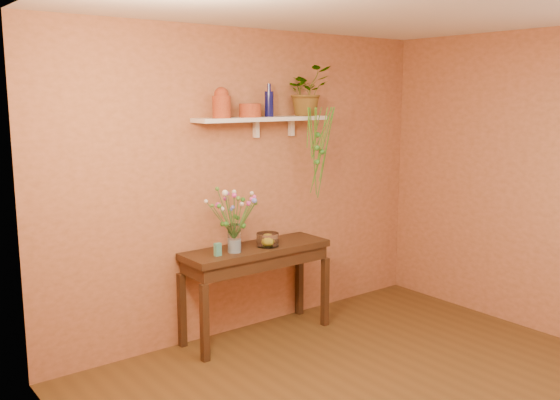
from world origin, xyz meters
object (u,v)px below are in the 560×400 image
at_px(spider_plant, 307,91).
at_px(glass_vase, 234,240).
at_px(bouquet, 234,208).
at_px(sideboard, 256,259).
at_px(terracotta_jug, 221,103).
at_px(glass_bowl, 268,240).
at_px(blue_bottle, 269,103).

distance_m(spider_plant, glass_vase, 1.55).
xyz_separation_m(spider_plant, bouquet, (-0.90, -0.14, -0.96)).
xyz_separation_m(sideboard, terracotta_jug, (-0.28, 0.09, 1.36)).
bearing_deg(bouquet, glass_vase, -136.38).
bearing_deg(bouquet, glass_bowl, -1.74).
distance_m(sideboard, terracotta_jug, 1.39).
relative_size(terracotta_jug, bouquet, 0.54).
distance_m(spider_plant, glass_bowl, 1.42).
xyz_separation_m(sideboard, glass_vase, (-0.26, -0.05, 0.22)).
xyz_separation_m(blue_bottle, glass_bowl, (-0.13, -0.15, -1.18)).
bearing_deg(glass_bowl, spider_plant, 15.17).
distance_m(blue_bottle, glass_vase, 1.24).
relative_size(sideboard, glass_bowl, 6.91).
height_order(blue_bottle, bouquet, blue_bottle).
xyz_separation_m(terracotta_jug, blue_bottle, (0.50, 0.01, -0.00)).
bearing_deg(glass_vase, glass_bowl, -0.89).
xyz_separation_m(bouquet, glass_bowl, (0.34, -0.01, -0.33)).
bearing_deg(blue_bottle, spider_plant, -0.28).
distance_m(sideboard, bouquet, 0.56).
bearing_deg(sideboard, spider_plant, 8.62).
bearing_deg(bouquet, terracotta_jug, 101.31).
height_order(blue_bottle, glass_bowl, blue_bottle).
relative_size(blue_bottle, glass_bowl, 1.47).
relative_size(terracotta_jug, glass_bowl, 1.30).
distance_m(blue_bottle, glass_bowl, 1.20).
relative_size(terracotta_jug, blue_bottle, 0.88).
xyz_separation_m(terracotta_jug, bouquet, (0.03, -0.13, -0.86)).
distance_m(sideboard, spider_plant, 1.60).
bearing_deg(glass_bowl, sideboard, 147.10).
bearing_deg(sideboard, glass_vase, -169.34).
relative_size(sideboard, bouquet, 2.85).
bearing_deg(terracotta_jug, spider_plant, 0.77).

